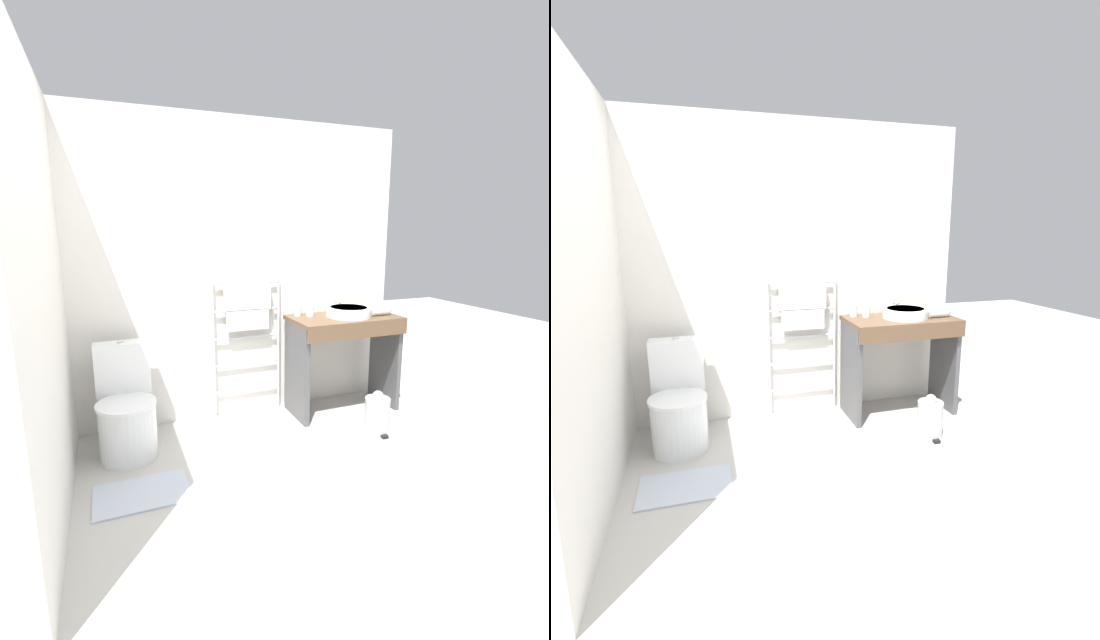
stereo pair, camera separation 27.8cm
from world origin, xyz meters
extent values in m
plane|color=#B2AFA8|center=(0.00, 0.00, 0.00)|extent=(12.00, 12.00, 0.00)
cube|color=silver|center=(0.00, 1.58, 1.22)|extent=(2.88, 0.12, 2.43)
cube|color=silver|center=(-1.38, 0.76, 1.22)|extent=(0.12, 2.25, 2.43)
cylinder|color=white|center=(-0.97, 1.08, 0.19)|extent=(0.39, 0.39, 0.38)
cylinder|color=white|center=(-0.97, 1.08, 0.39)|extent=(0.41, 0.41, 0.02)
cube|color=white|center=(-0.97, 1.33, 0.58)|extent=(0.39, 0.16, 0.39)
cylinder|color=silver|center=(-0.97, 1.33, 0.77)|extent=(0.05, 0.05, 0.01)
cylinder|color=silver|center=(-0.24, 1.49, 0.59)|extent=(0.02, 0.02, 1.19)
cylinder|color=silver|center=(0.34, 1.49, 0.59)|extent=(0.02, 0.02, 1.19)
cylinder|color=silver|center=(0.05, 1.49, 0.21)|extent=(0.58, 0.02, 0.02)
cylinder|color=silver|center=(0.05, 1.49, 0.45)|extent=(0.58, 0.02, 0.02)
cylinder|color=silver|center=(0.05, 1.49, 0.68)|extent=(0.58, 0.02, 0.02)
cylinder|color=silver|center=(0.05, 1.49, 0.91)|extent=(0.58, 0.02, 0.02)
cylinder|color=silver|center=(0.05, 1.49, 1.14)|extent=(0.58, 0.02, 0.02)
cube|color=silver|center=(0.05, 1.46, 1.03)|extent=(0.40, 0.04, 0.24)
cube|color=silver|center=(0.05, 1.46, 0.83)|extent=(0.36, 0.04, 0.17)
cube|color=brown|center=(0.84, 1.24, 0.83)|extent=(0.92, 0.50, 0.03)
cube|color=brown|center=(0.84, 1.00, 0.76)|extent=(0.92, 0.02, 0.10)
cube|color=#4C4C4F|center=(0.40, 1.24, 0.40)|extent=(0.04, 0.43, 0.81)
cube|color=#4C4C4F|center=(1.28, 1.24, 0.40)|extent=(0.04, 0.43, 0.81)
cylinder|color=white|center=(0.87, 1.22, 0.88)|extent=(0.38, 0.38, 0.08)
cylinder|color=silver|center=(0.87, 1.22, 0.92)|extent=(0.31, 0.31, 0.01)
cylinder|color=silver|center=(0.87, 1.44, 0.90)|extent=(0.02, 0.02, 0.11)
cylinder|color=silver|center=(0.87, 1.40, 0.94)|extent=(0.02, 0.09, 0.02)
cylinder|color=silver|center=(0.48, 1.40, 0.89)|extent=(0.06, 0.06, 0.09)
cylinder|color=silver|center=(0.57, 1.35, 0.89)|extent=(0.06, 0.06, 0.09)
cylinder|color=white|center=(1.14, 1.16, 0.88)|extent=(0.17, 0.07, 0.07)
cone|color=silver|center=(1.26, 1.16, 0.88)|extent=(0.06, 0.06, 0.06)
cube|color=white|center=(1.11, 1.25, 0.88)|extent=(0.04, 0.11, 0.05)
cylinder|color=#B7B7BC|center=(0.87, 0.74, 0.14)|extent=(0.19, 0.19, 0.28)
sphere|color=#B7B7BC|center=(0.87, 0.74, 0.30)|extent=(0.09, 0.09, 0.09)
cube|color=black|center=(0.87, 0.63, 0.01)|extent=(0.05, 0.04, 0.02)
cube|color=#B2BCCC|center=(-0.93, 0.58, 0.01)|extent=(0.56, 0.36, 0.01)
camera|label=1|loc=(-1.03, -1.86, 1.58)|focal=24.00mm
camera|label=2|loc=(-0.77, -1.95, 1.58)|focal=24.00mm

